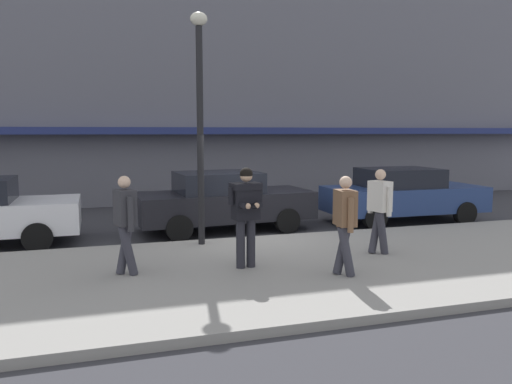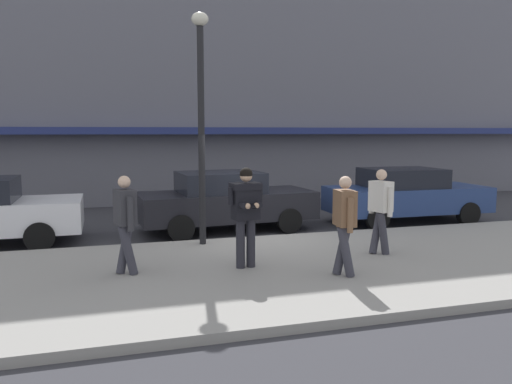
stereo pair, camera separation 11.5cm
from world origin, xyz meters
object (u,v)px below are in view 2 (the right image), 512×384
(pedestrian_in_light_coat, at_px, (381,206))
(pedestrian_dark_coat, at_px, (345,219))
(man_texting_on_phone, at_px, (246,206))
(parked_sedan_far, at_px, (406,195))
(street_lamp_post, at_px, (201,104))
(parked_sedan_mid, at_px, (225,201))
(pedestrian_with_bag, at_px, (125,218))

(pedestrian_in_light_coat, distance_m, pedestrian_dark_coat, 1.79)
(man_texting_on_phone, bearing_deg, parked_sedan_far, 33.63)
(pedestrian_dark_coat, distance_m, street_lamp_post, 4.12)
(parked_sedan_mid, distance_m, parked_sedan_far, 5.21)
(parked_sedan_far, distance_m, street_lamp_post, 6.81)
(parked_sedan_far, bearing_deg, parked_sedan_mid, 177.33)
(man_texting_on_phone, xyz_separation_m, pedestrian_with_bag, (-2.07, 0.19, -0.14))
(parked_sedan_mid, height_order, pedestrian_in_light_coat, pedestrian_in_light_coat)
(parked_sedan_far, xyz_separation_m, man_texting_on_phone, (-5.75, -3.82, 0.46))
(pedestrian_with_bag, relative_size, pedestrian_dark_coat, 1.00)
(pedestrian_in_light_coat, bearing_deg, street_lamp_post, 149.67)
(parked_sedan_mid, height_order, street_lamp_post, street_lamp_post)
(parked_sedan_mid, relative_size, pedestrian_with_bag, 2.71)
(parked_sedan_mid, bearing_deg, pedestrian_with_bag, -124.07)
(street_lamp_post, bearing_deg, man_texting_on_phone, -79.09)
(pedestrian_in_light_coat, height_order, pedestrian_dark_coat, same)
(parked_sedan_mid, relative_size, street_lamp_post, 0.95)
(pedestrian_with_bag, bearing_deg, street_lamp_post, 48.80)
(parked_sedan_mid, bearing_deg, man_texting_on_phone, -97.67)
(pedestrian_dark_coat, xyz_separation_m, street_lamp_post, (-1.86, 3.05, 2.03))
(man_texting_on_phone, height_order, pedestrian_in_light_coat, man_texting_on_phone)
(man_texting_on_phone, relative_size, pedestrian_dark_coat, 1.06)
(parked_sedan_mid, xyz_separation_m, pedestrian_with_bag, (-2.62, -3.88, 0.32))
(parked_sedan_far, relative_size, pedestrian_dark_coat, 2.67)
(street_lamp_post, bearing_deg, parked_sedan_mid, 64.20)
(man_texting_on_phone, bearing_deg, parked_sedan_mid, 82.33)
(man_texting_on_phone, bearing_deg, pedestrian_with_bag, 174.79)
(parked_sedan_mid, relative_size, man_texting_on_phone, 2.56)
(pedestrian_with_bag, height_order, street_lamp_post, street_lamp_post)
(pedestrian_in_light_coat, xyz_separation_m, street_lamp_post, (-3.22, 1.89, 2.03))
(man_texting_on_phone, bearing_deg, street_lamp_post, 100.91)
(pedestrian_dark_coat, bearing_deg, street_lamp_post, 121.36)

